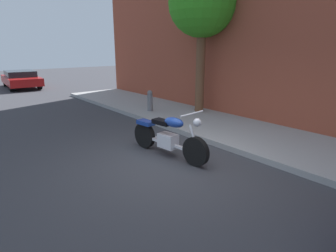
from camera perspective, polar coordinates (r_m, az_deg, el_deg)
name	(u,v)px	position (r m, az deg, el deg)	size (l,w,h in m)	color
ground_plane	(171,164)	(6.11, 0.61, -7.71)	(60.00, 60.00, 0.00)	#38383D
sidewalk	(251,135)	(8.14, 16.55, -1.78)	(19.92, 2.68, 0.14)	#969696
motorcycle	(168,137)	(6.40, 0.01, -2.20)	(2.25, 0.70, 1.13)	black
parked_car_red	(21,79)	(19.65, -27.67, 8.50)	(4.10, 1.99, 1.03)	black
street_tree	(202,4)	(10.36, 6.97, 23.35)	(2.31, 2.31, 5.03)	brown
fire_hydrant	(150,102)	(10.43, -3.67, 4.81)	(0.20, 0.20, 0.91)	slate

